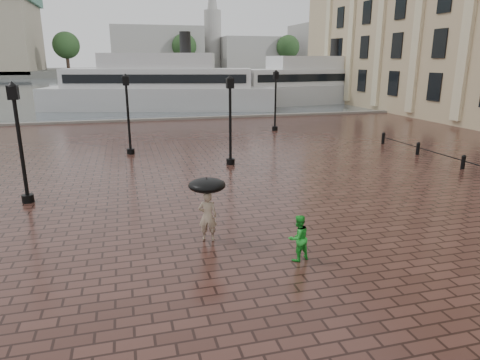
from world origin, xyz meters
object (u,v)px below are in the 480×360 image
object	(u,v)px
street_lamps	(135,114)
child_pedestrian	(298,238)
ferry_near	(159,87)
ferry_far	(314,84)
adult_pedestrian	(208,216)

from	to	relation	value
street_lamps	child_pedestrian	xyz separation A→B (m)	(3.72, -14.87, -1.68)
ferry_near	ferry_far	size ratio (longest dim) A/B	1.05
street_lamps	child_pedestrian	world-z (taller)	street_lamps
child_pedestrian	ferry_far	distance (m)	44.64
child_pedestrian	ferry_far	xyz separation A→B (m)	(18.82, 40.45, 1.69)
adult_pedestrian	child_pedestrian	xyz separation A→B (m)	(2.12, -1.94, -0.12)
child_pedestrian	ferry_near	distance (m)	38.37
child_pedestrian	ferry_near	xyz separation A→B (m)	(-0.45, 38.32, 1.80)
adult_pedestrian	ferry_near	distance (m)	36.46
street_lamps	adult_pedestrian	size ratio (longest dim) A/B	13.95
street_lamps	child_pedestrian	size ratio (longest dim) A/B	16.61
child_pedestrian	ferry_near	bearing A→B (deg)	-105.72
child_pedestrian	ferry_far	world-z (taller)	ferry_far
street_lamps	ferry_near	world-z (taller)	ferry_near
street_lamps	adult_pedestrian	distance (m)	13.13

